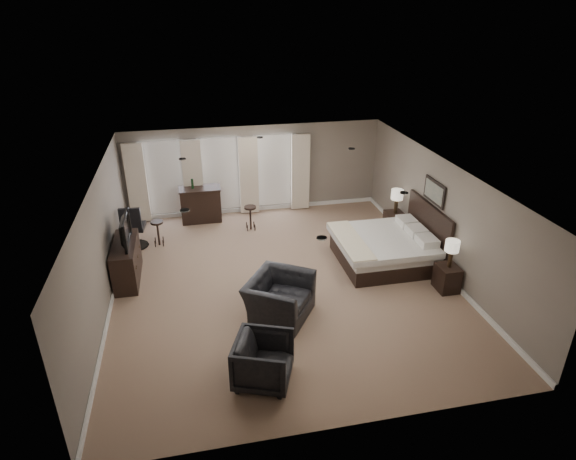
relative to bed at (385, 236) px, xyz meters
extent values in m
cube|color=#886C57|center=(-2.58, -0.39, -0.71)|extent=(7.60, 8.60, 0.04)
cube|color=silver|center=(-2.58, -0.39, 1.89)|extent=(7.60, 8.60, 0.04)
cube|color=slate|center=(-2.58, 3.86, 0.59)|extent=(7.50, 0.04, 2.60)
cube|color=slate|center=(-2.58, -4.64, 0.59)|extent=(7.50, 0.04, 2.60)
cube|color=slate|center=(-6.33, -0.39, 0.59)|extent=(0.04, 8.50, 2.60)
cube|color=slate|center=(1.17, -0.39, 0.59)|extent=(0.04, 8.50, 2.60)
cube|color=silver|center=(-5.18, 3.80, 0.54)|extent=(1.15, 0.04, 2.05)
cube|color=silver|center=(-3.58, 3.80, 0.54)|extent=(1.15, 0.04, 2.05)
cube|color=silver|center=(-1.98, 3.80, 0.54)|extent=(1.15, 0.04, 2.05)
cube|color=beige|center=(-5.93, 3.68, 0.47)|extent=(0.55, 0.12, 2.30)
cube|color=beige|center=(-4.38, 3.68, 0.47)|extent=(0.55, 0.12, 2.30)
cube|color=beige|center=(-2.78, 3.68, 0.47)|extent=(0.55, 0.12, 2.30)
cube|color=beige|center=(-1.23, 3.68, 0.47)|extent=(0.55, 0.12, 2.30)
cube|color=silver|center=(0.00, 0.00, 0.00)|extent=(2.23, 2.13, 1.42)
cube|color=black|center=(0.89, -1.45, -0.42)|extent=(0.44, 0.53, 0.58)
cube|color=black|center=(0.89, 1.45, -0.40)|extent=(0.46, 0.56, 0.61)
cube|color=beige|center=(0.89, -1.45, 0.18)|extent=(0.30, 0.30, 0.63)
cube|color=beige|center=(0.89, 1.45, 0.24)|extent=(0.32, 0.32, 0.67)
cube|color=slate|center=(1.12, 0.00, 1.04)|extent=(0.04, 0.96, 0.56)
cube|color=black|center=(-6.03, 0.47, -0.25)|extent=(0.51, 1.58, 0.91)
imported|color=black|center=(-6.03, 0.47, 0.28)|extent=(0.64, 1.11, 0.15)
imported|color=black|center=(-2.91, -1.64, -0.14)|extent=(1.43, 1.55, 1.14)
imported|color=black|center=(-3.52, -3.43, -0.24)|extent=(1.12, 1.15, 0.93)
cube|color=black|center=(-4.22, 3.42, -0.20)|extent=(1.17, 0.61, 1.02)
cube|color=black|center=(-5.40, 2.07, -0.37)|extent=(0.36, 0.36, 0.68)
cube|color=black|center=(-2.91, 2.52, -0.37)|extent=(0.40, 0.40, 0.69)
cube|color=black|center=(-5.98, 2.10, -0.11)|extent=(0.66, 0.66, 1.19)
camera|label=1|loc=(-4.41, -9.61, 5.09)|focal=30.00mm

